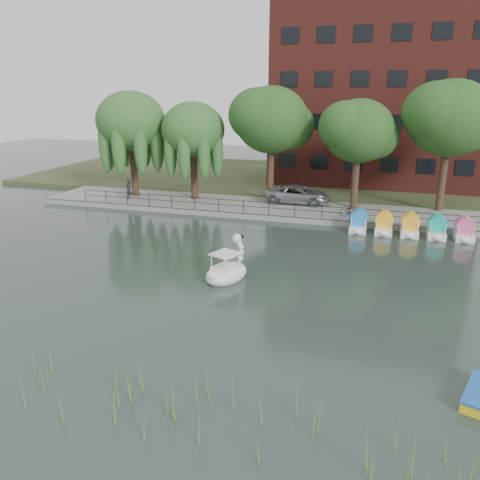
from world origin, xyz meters
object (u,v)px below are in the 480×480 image
at_px(minivan, 298,193).
at_px(bicycle, 352,211).
at_px(swan_boat, 227,270).
at_px(pedestrian, 129,187).

bearing_deg(minivan, bicycle, -126.06).
xyz_separation_m(bicycle, swan_boat, (-5.48, -13.03, -0.40)).
bearing_deg(minivan, pedestrian, 100.12).
distance_m(minivan, swan_boat, 16.44).
bearing_deg(pedestrian, swan_boat, 48.37).
xyz_separation_m(minivan, pedestrian, (-14.36, -2.56, 0.14)).
height_order(minivan, pedestrian, pedestrian).
xyz_separation_m(pedestrian, swan_boat, (13.50, -13.84, -0.89)).
bearing_deg(bicycle, swan_boat, 162.53).
relative_size(bicycle, pedestrian, 0.87).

